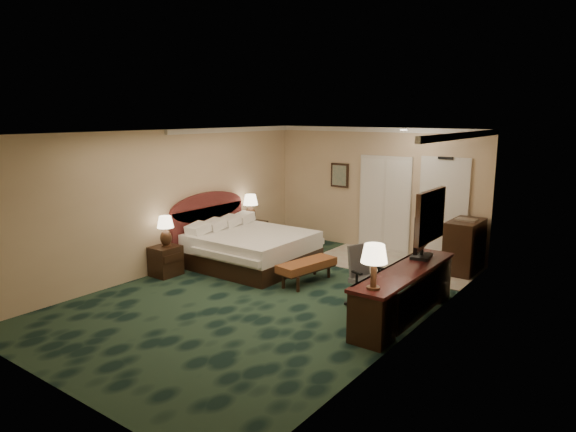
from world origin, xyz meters
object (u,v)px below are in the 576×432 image
Objects in this scene: tv at (422,235)px; minibar at (464,246)px; lamp_far at (251,208)px; desk_chair at (368,278)px; nightstand_far at (252,235)px; nightstand_near at (166,261)px; lamp_near at (166,231)px; desk at (405,293)px; bed at (252,250)px; bed_bench at (307,272)px.

minibar is (0.04, 2.06, -0.61)m from tv.
lamp_far is 0.63× the size of desk_chair.
nightstand_far is at bearing 157.09° from tv.
lamp_near reaches higher than nightstand_near.
desk is at bearing 9.45° from nightstand_near.
minibar is at bearing 79.36° from tv.
lamp_near is (0.01, -2.48, 0.54)m from nightstand_far.
bed is 0.82× the size of desk.
bed is 2.24× the size of tv.
bed_bench is at bearing 177.33° from tv.
minibar is (4.41, 3.51, -0.34)m from lamp_near.
lamp_near reaches higher than bed.
lamp_far is at bearing 157.57° from tv.
tv is 0.94× the size of minibar.
desk is at bearing -21.05° from lamp_far.
desk is at bearing -21.51° from nightstand_far.
nightstand_far is 0.62m from lamp_far.
lamp_far is at bearing 174.12° from desk_chair.
nightstand_near is at bearing -143.14° from bed_bench.
lamp_far is 4.58m from minibar.
lamp_far is (0.01, 2.45, 0.64)m from nightstand_near.
bed_bench is at bearing 26.89° from nightstand_near.
lamp_near is 2.72m from bed_bench.
lamp_far is 0.52× the size of bed_bench.
bed_bench is (1.47, -0.21, -0.14)m from bed.
lamp_far is at bearing 131.29° from bed.
lamp_near is at bearing -89.58° from lamp_far.
minibar is at bearing 96.42° from desk_chair.
lamp_near is at bearing -170.66° from desk.
tv is at bearing -12.80° from lamp_far.
tv is at bearing 94.19° from desk.
nightstand_near is 4.71m from tv.
desk is (4.45, -1.71, -0.54)m from lamp_far.
lamp_near is 0.93× the size of lamp_far.
bed_bench is 2.23m from tv.
tv is (2.02, 0.25, 0.92)m from bed_bench.
lamp_far is 0.66× the size of tv.
lamp_near reaches higher than desk_chair.
desk_chair reaches higher than nightstand_far.
desk_chair is (3.84, -1.73, -0.43)m from lamp_far.
nightstand_far is 2.69m from bed_bench.
bed_bench is 0.46× the size of desk.
desk reaches higher than nightstand_far.
tv is (4.38, 1.44, 0.27)m from lamp_near.
lamp_far reaches higher than lamp_near.
nightstand_near is 0.59× the size of tv.
nightstand_far is at bearing -166.88° from minibar.
lamp_far is (-0.01, -0.04, 0.61)m from nightstand_far.
nightstand_near is at bearing -122.87° from bed.
tv is 1.11m from desk_chair.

